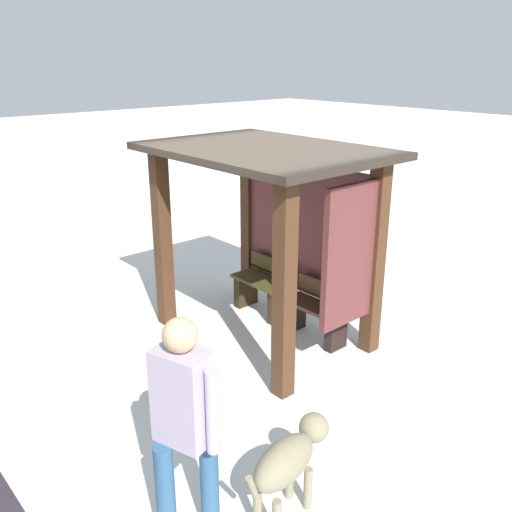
# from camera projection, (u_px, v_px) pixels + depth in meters

# --- Properties ---
(ground_plane) EXTENTS (60.00, 60.00, 0.00)m
(ground_plane) POSITION_uv_depth(u_px,v_px,m) (263.00, 334.00, 7.21)
(ground_plane) COLOR white
(bus_shelter) EXTENTS (2.79, 2.00, 2.42)m
(bus_shelter) POSITION_uv_depth(u_px,v_px,m) (282.00, 206.00, 6.68)
(bus_shelter) COLOR #462A19
(bus_shelter) RESTS_ON ground
(bench_left_inside) EXTENTS (0.90, 0.42, 0.78)m
(bench_left_inside) POSITION_uv_depth(u_px,v_px,m) (263.00, 290.00, 7.73)
(bench_left_inside) COLOR #403A19
(bench_left_inside) RESTS_ON ground
(bench_center_inside) EXTENTS (0.90, 0.34, 0.74)m
(bench_center_inside) POSITION_uv_depth(u_px,v_px,m) (316.00, 314.00, 7.02)
(bench_center_inside) COLOR #4C2E1E
(bench_center_inside) RESTS_ON ground
(person_walking) EXTENTS (0.58, 0.51, 1.82)m
(person_walking) POSITION_uv_depth(u_px,v_px,m) (184.00, 417.00, 3.83)
(person_walking) COLOR #B1A3BB
(person_walking) RESTS_ON ground
(dog) EXTENTS (0.41, 0.97, 0.72)m
(dog) POSITION_uv_depth(u_px,v_px,m) (289.00, 459.00, 4.22)
(dog) COLOR gray
(dog) RESTS_ON ground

